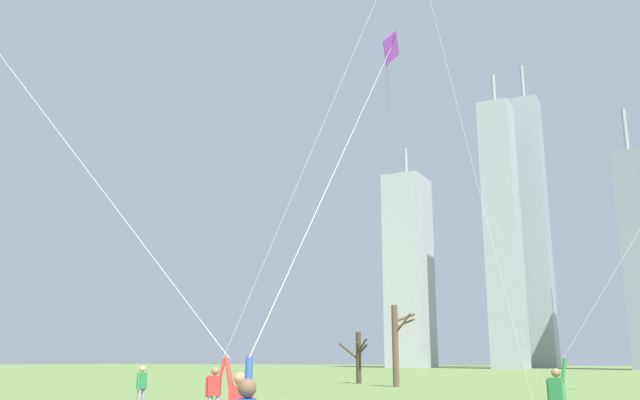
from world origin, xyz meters
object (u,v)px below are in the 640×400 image
Objects in this scene: bystander_strolling_midfield at (142,387)px; bare_tree_far_right_edge at (358,355)px; kite_flyer_midfield_left_purple at (308,272)px; kite_flyer_far_back_orange at (291,208)px; kite_flyer_midfield_center_yellow at (609,307)px; bare_tree_rightmost at (396,343)px; kite_flyer_foreground_right_teal at (154,290)px.

bare_tree_far_right_edge reaches higher than bystander_strolling_midfield.
kite_flyer_midfield_left_purple is 8.32× the size of bystander_strolling_midfield.
kite_flyer_far_back_orange reaches higher than kite_flyer_midfield_left_purple.
bare_tree_far_right_edge is at bearing 123.61° from kite_flyer_midfield_center_yellow.
kite_flyer_far_back_orange is at bearing 121.84° from kite_flyer_midfield_left_purple.
kite_flyer_midfield_left_purple is 36.94m from bare_tree_rightmost.
bystander_strolling_midfield is 26.02m from bare_tree_rightmost.
kite_flyer_foreground_right_teal is (1.02, -6.85, -3.02)m from kite_flyer_far_back_orange.
kite_flyer_foreground_right_teal reaches higher than bare_tree_far_right_edge.
kite_flyer_midfield_center_yellow is 30.92m from bare_tree_rightmost.
kite_flyer_midfield_left_purple is 0.64× the size of kite_flyer_far_back_orange.
bystander_strolling_midfield is 31.21m from bare_tree_far_right_edge.
kite_flyer_midfield_left_purple is 0.75× the size of kite_flyer_midfield_center_yellow.
kite_flyer_midfield_left_purple reaches higher than bystander_strolling_midfield.
kite_flyer_foreground_right_teal is at bearing -70.87° from bare_tree_far_right_edge.
bare_tree_far_right_edge is (-5.03, 4.72, -0.82)m from bare_tree_rightmost.
bystander_strolling_midfield is (-7.90, 8.62, -2.19)m from kite_flyer_foreground_right_teal.
kite_flyer_midfield_left_purple is at bearing -66.68° from bare_tree_far_right_edge.
kite_flyer_midfield_left_purple is at bearing -58.16° from kite_flyer_far_back_orange.
bare_tree_rightmost is (-8.60, 34.56, -0.16)m from kite_flyer_foreground_right_teal.
bare_tree_far_right_edge is (-13.63, 39.28, -0.99)m from kite_flyer_foreground_right_teal.
kite_flyer_midfield_left_purple is at bearing -38.34° from bystander_strolling_midfield.
kite_flyer_foreground_right_teal is (-3.46, 0.36, -0.08)m from kite_flyer_midfield_left_purple.
kite_flyer_midfield_center_yellow is 4.61× the size of bare_tree_far_right_edge.
kite_flyer_far_back_orange is (-4.48, 7.21, 2.93)m from kite_flyer_midfield_left_purple.
kite_flyer_far_back_orange is at bearing 98.47° from kite_flyer_foreground_right_teal.
bare_tree_rightmost reaches higher than bare_tree_far_right_edge.
bare_tree_far_right_edge is at bearing 111.24° from kite_flyer_far_back_orange.
kite_flyer_midfield_left_purple is at bearing -70.95° from bare_tree_rightmost.
bare_tree_far_right_edge is (-12.61, 32.43, -4.00)m from kite_flyer_far_back_orange.
kite_flyer_midfield_center_yellow is 3.27× the size of bare_tree_rightmost.
kite_flyer_far_back_orange is 28.90m from bare_tree_rightmost.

